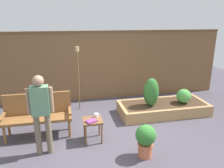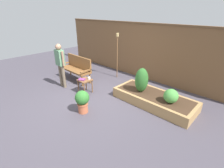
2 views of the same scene
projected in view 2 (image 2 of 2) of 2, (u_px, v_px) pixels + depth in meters
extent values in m
plane|color=#47424C|center=(91.00, 97.00, 5.28)|extent=(14.00, 14.00, 0.00)
cube|color=brown|center=(139.00, 51.00, 6.55)|extent=(8.40, 0.10, 2.10)
cube|color=brown|center=(141.00, 23.00, 6.10)|extent=(8.40, 0.14, 0.06)
cylinder|color=brown|center=(90.00, 78.00, 6.18)|extent=(0.06, 0.06, 0.40)
cylinder|color=brown|center=(82.00, 81.00, 5.95)|extent=(0.06, 0.06, 0.40)
cylinder|color=brown|center=(70.00, 70.00, 7.01)|extent=(0.06, 0.06, 0.40)
cylinder|color=brown|center=(63.00, 72.00, 6.77)|extent=(0.06, 0.06, 0.40)
cube|color=brown|center=(75.00, 70.00, 6.38)|extent=(1.44, 0.48, 0.06)
cube|color=brown|center=(79.00, 62.00, 6.41)|extent=(1.44, 0.06, 0.48)
cube|color=brown|center=(65.00, 63.00, 6.76)|extent=(0.06, 0.48, 0.04)
cube|color=brown|center=(86.00, 71.00, 5.90)|extent=(0.06, 0.48, 0.04)
cylinder|color=brown|center=(92.00, 86.00, 5.49)|extent=(0.04, 0.04, 0.44)
cylinder|color=brown|center=(84.00, 90.00, 5.27)|extent=(0.04, 0.04, 0.44)
cylinder|color=brown|center=(86.00, 84.00, 5.69)|extent=(0.04, 0.04, 0.44)
cylinder|color=brown|center=(78.00, 87.00, 5.48)|extent=(0.04, 0.04, 0.44)
cube|color=brown|center=(85.00, 80.00, 5.38)|extent=(0.40, 0.40, 0.04)
cylinder|color=white|center=(89.00, 78.00, 5.37)|extent=(0.09, 0.09, 0.08)
torus|color=white|center=(90.00, 79.00, 5.34)|extent=(0.06, 0.01, 0.06)
cube|color=#7F3875|center=(82.00, 79.00, 5.34)|extent=(0.26, 0.24, 0.03)
cylinder|color=#C66642|center=(83.00, 108.00, 4.46)|extent=(0.26, 0.26, 0.24)
cylinder|color=#C66642|center=(83.00, 104.00, 4.40)|extent=(0.30, 0.30, 0.04)
sphere|color=#33752D|center=(82.00, 98.00, 4.32)|extent=(0.39, 0.39, 0.39)
cube|color=#AD8451|center=(145.00, 105.00, 4.55)|extent=(2.40, 0.09, 0.30)
cube|color=#AD8451|center=(161.00, 94.00, 5.15)|extent=(2.40, 0.09, 0.30)
cube|color=#AD8451|center=(124.00, 87.00, 5.58)|extent=(0.09, 0.82, 0.30)
cube|color=#AD8451|center=(194.00, 115.00, 4.13)|extent=(0.09, 0.82, 0.30)
cube|color=#422D1E|center=(154.00, 99.00, 4.85)|extent=(2.22, 0.82, 0.30)
cylinder|color=brown|center=(141.00, 90.00, 4.98)|extent=(0.04, 0.04, 0.06)
ellipsoid|color=#2D6628|center=(142.00, 80.00, 4.83)|extent=(0.39, 0.39, 0.75)
cylinder|color=brown|center=(170.00, 101.00, 4.38)|extent=(0.04, 0.04, 0.06)
sphere|color=#4C9942|center=(171.00, 96.00, 4.32)|extent=(0.39, 0.39, 0.39)
cylinder|color=brown|center=(117.00, 58.00, 6.50)|extent=(0.03, 0.03, 1.66)
cylinder|color=tan|center=(118.00, 35.00, 6.12)|extent=(0.10, 0.10, 0.13)
cylinder|color=#70604C|center=(64.00, 77.00, 5.77)|extent=(0.11, 0.11, 0.82)
cylinder|color=#70604C|center=(61.00, 75.00, 5.90)|extent=(0.11, 0.11, 0.82)
cube|color=#5B8966|center=(60.00, 58.00, 5.55)|extent=(0.32, 0.20, 0.54)
cylinder|color=#9E755B|center=(63.00, 59.00, 5.43)|extent=(0.07, 0.07, 0.49)
cylinder|color=#9E755B|center=(57.00, 57.00, 5.68)|extent=(0.07, 0.07, 0.49)
sphere|color=#9E755B|center=(58.00, 47.00, 5.40)|extent=(0.20, 0.20, 0.20)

